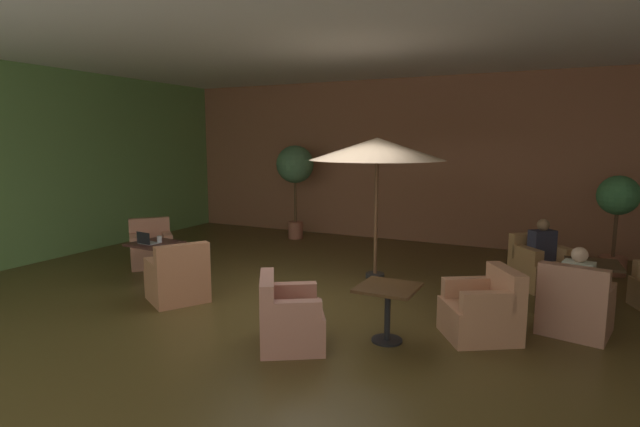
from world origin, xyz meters
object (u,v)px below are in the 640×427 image
Objects in this scene: cafe_table_mid_center at (592,275)px; potted_tree_left_corner at (295,169)px; patio_umbrella_tall_red at (377,150)px; armchair_mid_center_east at (539,267)px; cafe_table_front_left at (155,251)px; armchair_front_left_north at (151,249)px; open_laptop at (146,241)px; armchair_mid_center_south at (575,308)px; armchair_front_right_north at (483,312)px; patron_by_window at (542,242)px; cafe_table_front_right at (388,299)px; patron_blue_shirt at (578,276)px; potted_tree_mid_left at (617,208)px; armchair_front_right_east at (288,319)px; armchair_front_left_east at (178,280)px; iced_drink_cup at (159,239)px.

potted_tree_left_corner reaches higher than cafe_table_mid_center.
cafe_table_mid_center is 3.66m from patio_umbrella_tall_red.
cafe_table_front_left is at bearing -156.91° from armchair_mid_center_east.
armchair_front_left_north reaches higher than open_laptop.
cafe_table_mid_center is at bearing 77.99° from armchair_mid_center_south.
patron_by_window is (0.53, 2.49, 0.43)m from armchair_front_right_north.
patron_blue_shirt is (1.98, 1.28, 0.20)m from cafe_table_front_right.
potted_tree_mid_left is at bearing 59.83° from cafe_table_front_right.
armchair_front_left_north is at bearing 178.48° from patron_blue_shirt.
cafe_table_front_left and cafe_table_front_right have the same top height.
armchair_front_right_east is 1.18× the size of armchair_mid_center_south.
potted_tree_mid_left reaches higher than patron_blue_shirt.
armchair_mid_center_east is at bearing 32.93° from armchair_front_left_east.
armchair_front_left_east is 0.99× the size of armchair_front_right_north.
armchair_mid_center_south is (0.98, 0.62, 0.00)m from armchair_front_right_north.
armchair_front_left_north is 1.42× the size of cafe_table_mid_center.
armchair_front_right_north reaches higher than iced_drink_cup.
armchair_front_right_north is at bearing 31.60° from cafe_table_front_right.
patio_umbrella_tall_red is at bearing 31.14° from open_laptop.
open_laptop is at bearing 160.92° from armchair_front_right_east.
patio_umbrella_tall_red is 1.07× the size of potted_tree_left_corner.
patio_umbrella_tall_red is at bearing -40.06° from potted_tree_left_corner.
cafe_table_front_right is at bearing -51.44° from potted_tree_left_corner.
iced_drink_cup is at bearing -174.72° from patron_blue_shirt.
iced_drink_cup is (-6.37, -1.59, 0.23)m from cafe_table_mid_center.
potted_tree_mid_left is at bearing 78.68° from patron_blue_shirt.
patio_umbrella_tall_red is at bearing 176.43° from cafe_table_mid_center.
armchair_front_right_north is at bearing -7.97° from armchair_front_left_north.
armchair_front_right_north is 2.58m from patron_by_window.
cafe_table_mid_center is 1.11m from armchair_mid_center_south.
cafe_table_front_left is 0.74× the size of armchair_front_left_east.
patron_by_window reaches higher than iced_drink_cup.
patron_by_window reaches higher than armchair_mid_center_south.
open_laptop is (-5.79, -2.58, 0.39)m from armchair_mid_center_east.
patron_blue_shirt is (5.20, 1.21, 0.39)m from armchair_front_left_east.
armchair_front_left_east is 0.99× the size of armchair_front_right_east.
cafe_table_front_right is at bearing 31.38° from armchair_front_right_east.
open_laptop is (-6.26, -0.69, 0.40)m from armchair_mid_center_south.
patron_by_window reaches higher than armchair_front_left_east.
potted_tree_mid_left is 1.87m from patron_by_window.
potted_tree_mid_left is at bearing 21.57° from armchair_front_left_north.
armchair_mid_center_south is 0.38× the size of patio_umbrella_tall_red.
patron_by_window is (2.56, 0.60, -1.44)m from patio_umbrella_tall_red.
armchair_mid_center_east is 3.21m from patio_umbrella_tall_red.
armchair_front_right_north is at bearing -43.00° from patio_umbrella_tall_red.
patron_blue_shirt reaches higher than armchair_front_right_north.
cafe_table_front_left is at bearing -165.84° from cafe_table_mid_center.
armchair_front_left_north is 1.54× the size of patron_by_window.
patron_by_window is at bearing 63.82° from cafe_table_front_right.
armchair_mid_center_south reaches higher than armchair_front_right_east.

